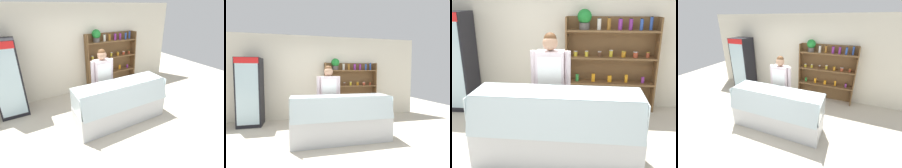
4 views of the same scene
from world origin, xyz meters
The scene contains 6 objects.
ground_plane centered at (0.00, 0.00, 0.00)m, with size 12.00×12.00×0.00m, color beige.
back_wall centered at (0.00, 2.12, 1.35)m, with size 6.80×0.10×2.70m, color silver.
drinks_fridge centered at (-2.08, 1.66, 0.96)m, with size 0.64×0.62×1.93m.
shelving_unit centered at (0.91, 1.93, 1.11)m, with size 1.76×0.29×1.97m.
deli_display_case centered at (0.16, 0.01, 0.31)m, with size 2.20×0.75×1.01m.
shop_clerk centered at (-0.01, 0.60, 1.00)m, with size 0.60×0.25×1.69m.
Camera 1 is at (-1.80, -3.03, 2.63)m, focal length 28.00 mm.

